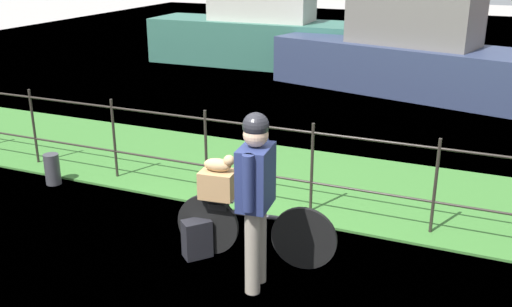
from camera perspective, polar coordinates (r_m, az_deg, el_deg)
name	(u,v)px	position (r m, az deg, el deg)	size (l,w,h in m)	color
ground_plane	(182,276)	(5.78, -7.26, -11.82)	(60.00, 60.00, 0.00)	#9E9993
grass_strip	(282,177)	(7.98, 2.59, -2.35)	(27.00, 2.40, 0.03)	#38702D
harbor_water	(385,78)	(14.43, 12.52, 7.22)	(30.00, 30.00, 0.00)	slate
iron_fence	(257,155)	(6.99, 0.10, -0.12)	(18.04, 0.04, 1.11)	#28231E
bicycle_main	(253,229)	(5.84, -0.29, -7.42)	(1.65, 0.25, 0.65)	black
wooden_crate	(218,184)	(5.77, -3.74, -3.00)	(0.34, 0.26, 0.27)	#A87F51
terrier_dog	(220,164)	(5.68, -3.55, -1.03)	(0.32, 0.17, 0.18)	tan
cyclist_person	(256,187)	(5.13, -0.02, -3.31)	(0.30, 0.54, 1.68)	gray
backpack_on_paving	(197,238)	(6.01, -5.78, -8.26)	(0.28, 0.18, 0.40)	black
mooring_bollard	(52,169)	(8.18, -19.28, -1.45)	(0.20, 0.20, 0.42)	#38383D
moored_boat_mid	(261,31)	(15.53, 0.53, 11.87)	(5.98, 1.66, 4.02)	#336656
moored_boat_far	(411,55)	(13.00, 14.90, 9.32)	(6.19, 3.14, 3.82)	#2D3856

